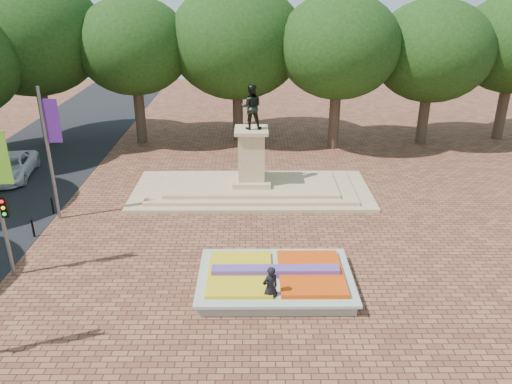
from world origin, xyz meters
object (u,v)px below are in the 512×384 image
(van, at_px, (11,167))
(pedestrian, at_px, (270,288))
(flower_bed, at_px, (276,279))
(monument, at_px, (252,178))

(van, height_order, pedestrian, pedestrian)
(flower_bed, distance_m, monument, 10.07)
(van, bearing_deg, pedestrian, -49.74)
(van, relative_size, pedestrian, 2.88)
(flower_bed, distance_m, van, 20.54)
(monument, relative_size, pedestrian, 7.64)
(flower_bed, xyz_separation_m, monument, (-1.03, 10.00, 0.50))
(monument, height_order, pedestrian, monument)
(pedestrian, bearing_deg, van, -67.76)
(pedestrian, bearing_deg, flower_bed, -128.02)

